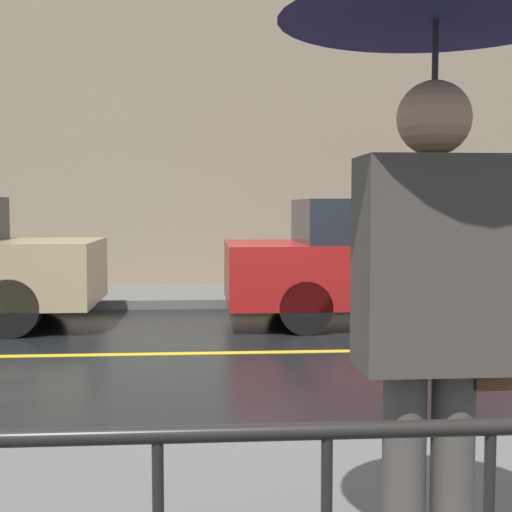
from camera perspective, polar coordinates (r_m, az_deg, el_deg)
The scene contains 6 objects.
ground_plane at distance 7.18m, azimuth -2.25°, elevation -7.76°, with size 80.00×80.00×0.00m, color black.
sidewalk_far at distance 11.24m, azimuth -3.02°, elevation -3.15°, with size 28.00×2.10×0.13m.
lane_marking at distance 7.18m, azimuth -2.25°, elevation -7.73°, with size 25.20×0.12×0.01m.
building_storefront at distance 12.41m, azimuth -3.19°, elevation 9.07°, with size 28.00×0.30×5.12m.
pedestrian at distance 2.27m, azimuth 14.22°, elevation 10.79°, with size 0.96×0.96×2.11m.
car_red at distance 9.22m, azimuth 11.73°, elevation -0.32°, with size 4.59×1.85×1.55m.
Camera 1 is at (-0.25, -7.02, 1.46)m, focal length 50.00 mm.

